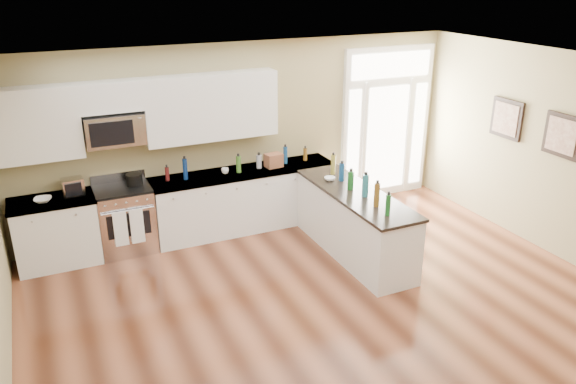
{
  "coord_description": "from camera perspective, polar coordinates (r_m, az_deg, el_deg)",
  "views": [
    {
      "loc": [
        -2.88,
        -3.83,
        3.77
      ],
      "look_at": [
        -0.2,
        2.0,
        1.21
      ],
      "focal_mm": 35.0,
      "sensor_mm": 36.0,
      "label": 1
    }
  ],
  "objects": [
    {
      "name": "wall_art_near",
      "position": [
        9.0,
        21.32,
        6.95
      ],
      "size": [
        0.05,
        0.58,
        0.58
      ],
      "color": "black",
      "rests_on": "room_shell"
    },
    {
      "name": "upper_cabinet_short",
      "position": [
        7.88,
        -17.63,
        9.24
      ],
      "size": [
        0.82,
        0.33,
        0.4
      ],
      "primitive_type": "cube",
      "color": "white",
      "rests_on": "room_shell"
    },
    {
      "name": "upper_cabinet_right",
      "position": [
        8.22,
        -7.8,
        8.56
      ],
      "size": [
        1.94,
        0.33,
        0.95
      ],
      "primitive_type": "cube",
      "color": "white",
      "rests_on": "room_shell"
    },
    {
      "name": "cup_counter",
      "position": [
        8.38,
        -6.42,
        2.16
      ],
      "size": [
        0.12,
        0.12,
        0.08
      ],
      "primitive_type": "imported",
      "rotation": [
        0.0,
        0.0,
        -0.14
      ],
      "color": "white",
      "rests_on": "back_cabinet_right"
    },
    {
      "name": "wall_art_far",
      "position": [
        8.36,
        26.11,
        5.16
      ],
      "size": [
        0.05,
        0.58,
        0.58
      ],
      "color": "black",
      "rests_on": "room_shell"
    },
    {
      "name": "entry_door",
      "position": [
        9.81,
        9.95,
        6.84
      ],
      "size": [
        1.7,
        0.1,
        2.6
      ],
      "color": "white",
      "rests_on": "ground"
    },
    {
      "name": "cardboard_box",
      "position": [
        8.6,
        -1.47,
        3.24
      ],
      "size": [
        0.27,
        0.22,
        0.21
      ],
      "primitive_type": "cube",
      "rotation": [
        0.0,
        0.0,
        0.13
      ],
      "color": "brown",
      "rests_on": "back_cabinet_right"
    },
    {
      "name": "upper_cabinet_left",
      "position": [
        7.88,
        -24.11,
        6.3
      ],
      "size": [
        1.04,
        0.33,
        0.95
      ],
      "primitive_type": "cube",
      "color": "white",
      "rests_on": "room_shell"
    },
    {
      "name": "bowl_peninsula",
      "position": [
        8.08,
        4.25,
        1.35
      ],
      "size": [
        0.18,
        0.18,
        0.05
      ],
      "primitive_type": "imported",
      "rotation": [
        0.0,
        0.0,
        0.12
      ],
      "color": "white",
      "rests_on": "peninsula_cabinet"
    },
    {
      "name": "microwave",
      "position": [
        7.94,
        -17.24,
        6.09
      ],
      "size": [
        0.78,
        0.41,
        0.42
      ],
      "color": "silver",
      "rests_on": "room_shell"
    },
    {
      "name": "room_shell",
      "position": [
        5.22,
        11.26,
        -1.98
      ],
      "size": [
        8.0,
        8.0,
        8.0
      ],
      "color": "#9A8F62",
      "rests_on": "ground"
    },
    {
      "name": "back_cabinet_right",
      "position": [
        8.67,
        -4.4,
        -0.94
      ],
      "size": [
        2.85,
        0.66,
        0.94
      ],
      "color": "white",
      "rests_on": "ground"
    },
    {
      "name": "kitchen_range",
      "position": [
        8.26,
        -16.18,
        -2.65
      ],
      "size": [
        0.76,
        0.68,
        1.08
      ],
      "color": "silver",
      "rests_on": "ground"
    },
    {
      "name": "bowl_left",
      "position": [
        7.99,
        -23.65,
        -0.73
      ],
      "size": [
        0.25,
        0.25,
        0.05
      ],
      "primitive_type": "imported",
      "rotation": [
        0.0,
        0.0,
        -0.17
      ],
      "color": "white",
      "rests_on": "back_cabinet_left"
    },
    {
      "name": "counter_bottles",
      "position": [
        7.93,
        2.11,
        1.84
      ],
      "size": [
        2.36,
        2.41,
        0.31
      ],
      "color": "#19591E",
      "rests_on": "back_cabinet_right"
    },
    {
      "name": "toaster_oven",
      "position": [
        8.05,
        -21.02,
        0.51
      ],
      "size": [
        0.29,
        0.24,
        0.23
      ],
      "primitive_type": "cube",
      "rotation": [
        0.0,
        0.0,
        0.09
      ],
      "color": "silver",
      "rests_on": "back_cabinet_left"
    },
    {
      "name": "ground",
      "position": [
        6.1,
        10.04,
        -16.84
      ],
      "size": [
        8.0,
        8.0,
        0.0
      ],
      "primitive_type": "plane",
      "color": "#472314"
    },
    {
      "name": "peninsula_cabinet",
      "position": [
        7.91,
        6.71,
        -3.38
      ],
      "size": [
        0.69,
        2.32,
        0.94
      ],
      "color": "white",
      "rests_on": "ground"
    },
    {
      "name": "stockpot",
      "position": [
        8.13,
        -15.35,
        1.29
      ],
      "size": [
        0.28,
        0.28,
        0.18
      ],
      "primitive_type": "cylinder",
      "rotation": [
        0.0,
        0.0,
        -0.28
      ],
      "color": "black",
      "rests_on": "kitchen_range"
    },
    {
      "name": "back_cabinet_left",
      "position": [
        8.23,
        -22.43,
        -3.92
      ],
      "size": [
        1.1,
        0.66,
        0.94
      ],
      "color": "white",
      "rests_on": "ground"
    }
  ]
}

